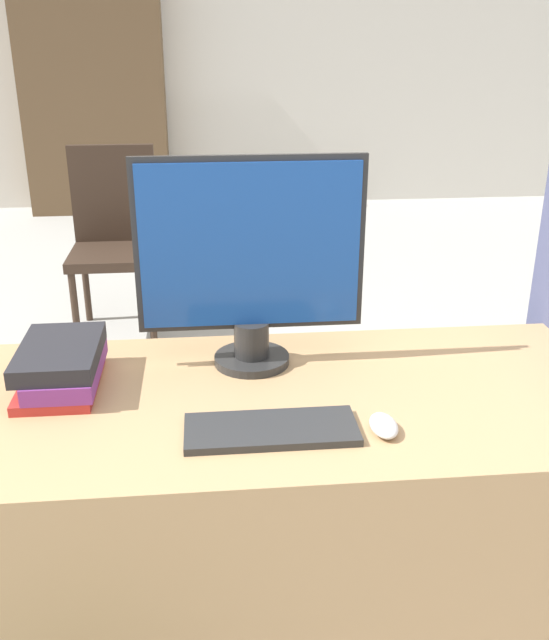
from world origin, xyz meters
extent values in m
cube|color=silver|center=(0.00, 5.61, 1.40)|extent=(12.00, 0.06, 2.80)
cube|color=tan|center=(0.00, 0.34, 0.38)|extent=(1.50, 0.69, 0.75)
cylinder|color=#282828|center=(-0.07, 0.51, 0.76)|extent=(0.18, 0.18, 0.02)
cylinder|color=#282828|center=(-0.07, 0.51, 0.81)|extent=(0.08, 0.08, 0.09)
cube|color=#282828|center=(-0.07, 0.52, 1.05)|extent=(0.53, 0.01, 0.41)
cube|color=#19479E|center=(-0.07, 0.51, 1.05)|extent=(0.50, 0.02, 0.38)
cube|color=#2D2D2D|center=(-0.05, 0.18, 0.76)|extent=(0.35, 0.14, 0.02)
ellipsoid|color=silver|center=(0.17, 0.17, 0.77)|extent=(0.06, 0.10, 0.03)
cube|color=#B72D28|center=(-0.51, 0.43, 0.76)|extent=(0.17, 0.26, 0.02)
cube|color=#7A3384|center=(-0.49, 0.43, 0.79)|extent=(0.15, 0.28, 0.04)
cube|color=#232328|center=(-0.51, 0.44, 0.83)|extent=(0.17, 0.27, 0.04)
cylinder|color=#38281E|center=(-0.84, 2.35, 0.20)|extent=(0.04, 0.04, 0.40)
cylinder|color=#38281E|center=(-0.46, 2.35, 0.20)|extent=(0.04, 0.04, 0.40)
cylinder|color=#38281E|center=(-0.84, 2.73, 0.20)|extent=(0.04, 0.04, 0.40)
cylinder|color=#38281E|center=(-0.46, 2.73, 0.20)|extent=(0.04, 0.04, 0.40)
cube|color=#38281E|center=(-0.65, 2.54, 0.43)|extent=(0.44, 0.44, 0.05)
cube|color=#38281E|center=(-0.65, 2.74, 0.71)|extent=(0.44, 0.04, 0.51)
cube|color=brown|center=(-1.07, 5.37, 1.01)|extent=(1.19, 0.32, 2.01)
camera|label=1|loc=(-0.17, -1.05, 1.50)|focal=40.00mm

